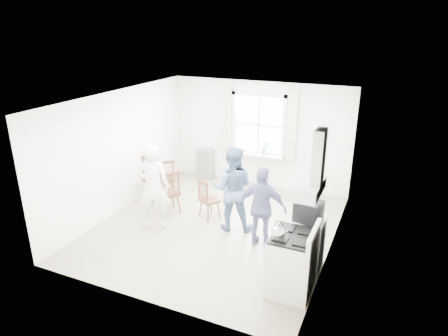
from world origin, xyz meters
TOP-DOWN VIEW (x-y plane):
  - room_shell at (0.00, 0.00)m, footprint 4.62×5.12m
  - window_assembly at (0.00, 2.45)m, footprint 1.88×0.24m
  - range_hood at (2.07, -1.35)m, footprint 0.45×0.76m
  - shelf_unit at (-1.40, 2.33)m, footprint 0.40×0.30m
  - gas_stove at (1.91, -1.35)m, footprint 0.68×0.76m
  - kettle at (1.72, -1.53)m, footprint 0.21×0.21m
  - low_cabinet at (1.98, -0.65)m, footprint 0.50×0.55m
  - stereo_stack at (1.97, -0.72)m, footprint 0.46×0.43m
  - cardboard_box at (1.98, -0.77)m, footprint 0.29×0.24m
  - windsor_chair_a at (-1.67, 0.84)m, footprint 0.55×0.55m
  - windsor_chair_b at (-1.83, 0.53)m, footprint 0.52×0.51m
  - windsor_chair_c at (-1.12, 0.13)m, footprint 0.57×0.57m
  - person_left at (-1.12, -0.49)m, footprint 0.84×0.84m
  - person_mid at (0.31, 0.10)m, footprint 1.04×1.04m
  - person_right at (1.06, -0.29)m, footprint 0.94×0.94m
  - potted_plant at (0.22, 2.36)m, footprint 0.25×0.25m
  - windsor_chair_d at (-0.35, 0.24)m, footprint 0.50×0.50m

SIDE VIEW (x-z plane):
  - shelf_unit at x=-1.40m, z-range 0.00..0.80m
  - low_cabinet at x=1.98m, z-range 0.00..0.90m
  - gas_stove at x=1.91m, z-range -0.08..1.04m
  - windsor_chair_d at x=-0.35m, z-range 0.10..0.98m
  - windsor_chair_a at x=-1.67m, z-range 0.10..1.04m
  - windsor_chair_c at x=-1.12m, z-range 0.11..1.09m
  - windsor_chair_b at x=-1.83m, z-range 0.12..1.23m
  - person_right at x=1.06m, z-range 0.00..1.53m
  - person_mid at x=0.31m, z-range 0.00..1.72m
  - person_left at x=-1.12m, z-range 0.00..1.74m
  - cardboard_box at x=1.98m, z-range 0.90..1.06m
  - potted_plant at x=0.22m, z-range 0.85..1.20m
  - kettle at x=1.72m, z-range 0.90..1.19m
  - stereo_stack at x=1.97m, z-range 0.90..1.25m
  - room_shell at x=0.00m, z-range -0.02..2.62m
  - window_assembly at x=0.00m, z-range 0.61..2.31m
  - range_hood at x=2.07m, z-range 1.43..2.37m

